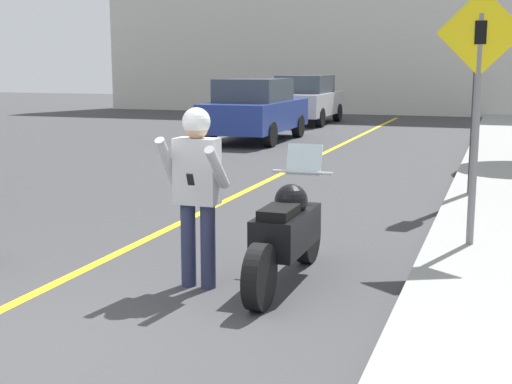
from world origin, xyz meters
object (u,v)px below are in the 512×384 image
(parked_car_blue, at_px, (255,109))
(person_biker, at_px, (197,179))
(motorcycle, at_px, (287,233))
(crossing_sign, at_px, (478,94))
(traffic_light, at_px, (481,13))
(parked_car_silver, at_px, (306,99))

(parked_car_blue, bearing_deg, person_biker, -73.12)
(motorcycle, relative_size, parked_car_blue, 0.51)
(motorcycle, relative_size, crossing_sign, 0.79)
(motorcycle, distance_m, traffic_light, 5.63)
(person_biker, bearing_deg, crossing_sign, 40.88)
(person_biker, bearing_deg, parked_car_blue, 106.88)
(crossing_sign, distance_m, parked_car_silver, 17.49)
(person_biker, height_order, traffic_light, traffic_light)
(person_biker, distance_m, traffic_light, 6.02)
(traffic_light, bearing_deg, person_biker, -112.66)
(crossing_sign, xyz_separation_m, parked_car_blue, (-6.10, 10.32, -0.90))
(traffic_light, relative_size, parked_car_blue, 0.92)
(person_biker, bearing_deg, traffic_light, 67.34)
(motorcycle, xyz_separation_m, person_biker, (-0.75, -0.39, 0.53))
(motorcycle, relative_size, person_biker, 1.27)
(traffic_light, bearing_deg, parked_car_blue, 130.25)
(person_biker, relative_size, parked_car_blue, 0.40)
(crossing_sign, xyz_separation_m, parked_car_silver, (-6.30, 16.29, -0.90))
(person_biker, relative_size, parked_car_silver, 0.40)
(motorcycle, xyz_separation_m, parked_car_silver, (-4.70, 17.94, 0.37))
(person_biker, bearing_deg, parked_car_silver, 102.17)
(crossing_sign, relative_size, parked_car_blue, 0.65)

